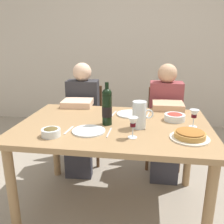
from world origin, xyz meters
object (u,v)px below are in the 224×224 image
Objects in this scene: chair_right at (163,121)px; olive_bowl at (51,132)px; dinner_plate_left_setting at (89,131)px; wine_bottle at (107,107)px; chair_left at (86,118)px; dining_table at (114,135)px; diner_right at (165,118)px; baked_tart at (190,135)px; wine_glass_right_diner at (194,115)px; dinner_plate_right_setting at (131,114)px; wine_glass_left_diner at (133,123)px; water_pitcher at (139,116)px; diner_left at (81,115)px; salad_bowl at (175,117)px.

olive_bowl is at bearing 54.87° from chair_right.
wine_bottle is at bearing 58.68° from dinner_plate_left_setting.
chair_left is at bearing 105.75° from dinner_plate_left_setting.
diner_right is (0.45, 0.67, -0.05)m from dining_table.
chair_left reaches higher than dining_table.
baked_tart reaches higher than dinner_plate_left_setting.
wine_glass_right_diner is at bearing 18.43° from olive_bowl.
wine_glass_right_diner reaches higher than chair_right.
baked_tart is at bearing -104.28° from wine_glass_right_diner.
dinner_plate_right_setting is at bearing 154.04° from wine_glass_right_diner.
wine_glass_left_diner is 0.17× the size of chair_left.
water_pitcher is 1.56× the size of olive_bowl.
wine_glass_left_diner reaches higher than dinner_plate_right_setting.
dinner_plate_right_setting is 0.28× the size of chair_left.
diner_right is at bearing 89.93° from chair_right.
chair_left is at bearing -90.64° from diner_left.
chair_left reaches higher than salad_bowl.
dinner_plate_right_setting is at bearing 132.04° from baked_tart.
salad_bowl is (0.48, 0.16, 0.12)m from dining_table.
diner_right is (0.91, -0.20, 0.12)m from chair_left.
water_pitcher is 0.41m from wine_glass_right_diner.
wine_glass_right_diner is at bearing 11.00° from water_pitcher.
wine_bottle is at bearing -161.91° from salad_bowl.
diner_right is (-0.10, 0.88, -0.17)m from baked_tart.
salad_bowl is 0.14× the size of diner_right.
dinner_plate_right_setting is (0.27, 0.45, 0.00)m from dinner_plate_left_setting.
wine_glass_left_diner reaches higher than chair_left.
salad_bowl is at bearing 92.12° from chair_right.
baked_tart is 0.23× the size of diner_left.
chair_left is at bearing 141.34° from wine_glass_right_diner.
diner_left is (-0.93, 0.48, -0.18)m from salad_bowl.
wine_glass_right_diner is (1.00, 0.33, 0.07)m from olive_bowl.
chair_left is (-1.00, 1.09, -0.29)m from baked_tart.
chair_right is at bearing -167.12° from diner_left.
wine_glass_left_diner reaches higher than baked_tart.
wine_bottle reaches higher than water_pitcher.
diner_left is at bearing 152.61° from salad_bowl.
baked_tart is at bearing 95.75° from diner_right.
diner_right is (0.28, 0.92, -0.25)m from wine_glass_left_diner.
baked_tart is (0.55, -0.22, 0.12)m from dining_table.
baked_tart is 0.23× the size of diner_right.
baked_tart is 1.94× the size of wine_glass_right_diner.
water_pitcher is 0.23× the size of chair_left.
chair_right is at bearing 92.56° from salad_bowl.
baked_tart is at bearing -2.19° from dinner_plate_left_setting.
wine_bottle is 1.12m from chair_right.
olive_bowl reaches higher than dinner_plate_left_setting.
chair_left is (-0.66, 0.93, -0.35)m from water_pitcher.
wine_bottle is 1.38× the size of dinner_plate_left_setting.
chair_right is at bearing 178.18° from chair_left.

